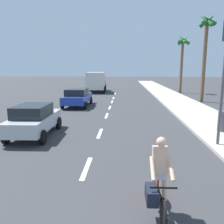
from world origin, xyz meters
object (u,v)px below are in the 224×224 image
Objects in this scene: delivery_truck at (96,81)px; palm_tree_distant at (182,51)px; cyclist at (158,180)px; trash_bin_near at (224,121)px; parked_car_silver at (34,119)px; palm_tree_far at (206,37)px; parked_car_blue at (77,97)px.

palm_tree_distant reaches higher than delivery_truck.
cyclist is 1.78× the size of trash_bin_near.
palm_tree_far is (12.18, 12.46, 5.41)m from parked_car_silver.
palm_tree_distant is 7.52× the size of trash_bin_near.
parked_car_blue is at bearing -164.10° from palm_tree_far.
parked_car_silver reaches higher than trash_bin_near.
palm_tree_far reaches higher than parked_car_silver.
parked_car_blue is 12.77m from delivery_truck.
palm_tree_far is at bearing -111.43° from cyclist.
parked_car_blue is 4.45× the size of trash_bin_near.
cyclist is at bearing -104.31° from palm_tree_distant.
palm_tree_far reaches higher than trash_bin_near.
cyclist is 0.24× the size of palm_tree_distant.
parked_car_silver is 0.47× the size of palm_tree_far.
palm_tree_distant reaches higher than cyclist.
parked_car_silver is 24.90m from palm_tree_distant.
trash_bin_near is at bearing 3.96° from parked_car_silver.
palm_tree_far is 8.35× the size of trash_bin_near.
trash_bin_near is (9.25, -8.18, -0.19)m from parked_car_blue.
delivery_truck reaches higher than cyclist.
parked_car_blue is 0.72× the size of delivery_truck.
cyclist is 8.10m from trash_bin_near.
parked_car_blue is at bearing -93.05° from delivery_truck.
parked_car_silver is 3.88× the size of trash_bin_near.
parked_car_silver is 0.63× the size of delivery_truck.
delivery_truck is at bearing 90.21° from parked_car_blue.
palm_tree_distant is at bearing -5.59° from delivery_truck.
delivery_truck is 15.79m from palm_tree_far.
parked_car_silver is at bearing -49.50° from cyclist.
parked_car_silver is 9.07m from parked_car_blue.
delivery_truck is (0.38, 21.82, 0.67)m from parked_car_silver.
parked_car_silver is 18.24m from palm_tree_far.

